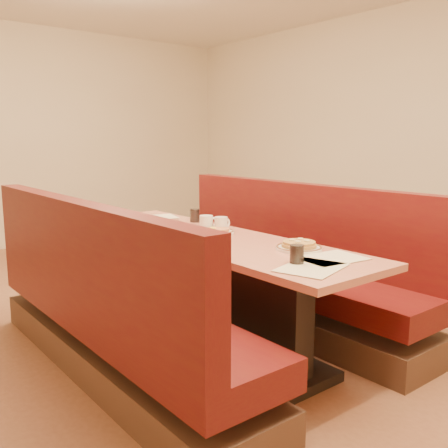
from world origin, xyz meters
TOP-DOWN VIEW (x-y plane):
  - ground at (0.00, 0.00)m, footprint 8.00×8.00m
  - room_envelope at (0.00, 0.00)m, footprint 6.04×8.04m
  - diner_table at (0.00, 0.00)m, footprint 0.70×2.50m
  - booth_left at (-0.73, 0.00)m, footprint 0.55×2.50m
  - booth_right at (0.73, 0.00)m, footprint 0.55×2.50m
  - placemat_near_left at (-0.11, -1.00)m, footprint 0.41×0.35m
  - placemat_near_right at (0.12, -0.93)m, footprint 0.38×0.30m
  - placemat_far_left at (-0.12, 0.81)m, footprint 0.46×0.41m
  - placemat_far_right at (0.12, 0.89)m, footprint 0.40×0.34m
  - pancake_plate at (0.15, -0.68)m, footprint 0.27×0.27m
  - eggs_plate at (-0.26, -0.28)m, footprint 0.27×0.27m
  - extra_plate_mid at (0.10, 0.02)m, footprint 0.22×0.22m
  - extra_plate_far at (-0.13, 1.10)m, footprint 0.20×0.20m
  - coffee_mug_a at (0.18, 0.08)m, footprint 0.13×0.09m
  - coffee_mug_b at (-0.09, 0.53)m, footprint 0.10×0.07m
  - coffee_mug_c at (0.13, 0.18)m, footprint 0.13×0.09m
  - coffee_mug_d at (-0.23, 0.82)m, footprint 0.11×0.08m
  - soda_tumbler_near at (-0.11, -0.90)m, footprint 0.07×0.07m
  - soda_tumbler_mid at (0.25, 0.51)m, footprint 0.07×0.07m

SIDE VIEW (x-z plane):
  - ground at x=0.00m, z-range 0.00..0.00m
  - booth_left at x=-0.73m, z-range -0.16..0.89m
  - booth_right at x=0.73m, z-range -0.16..0.89m
  - diner_table at x=0.00m, z-range 0.00..0.75m
  - placemat_near_left at x=-0.11m, z-range 0.75..0.76m
  - placemat_near_right at x=0.12m, z-range 0.75..0.76m
  - placemat_far_left at x=-0.12m, z-range 0.75..0.76m
  - placemat_far_right at x=0.12m, z-range 0.75..0.76m
  - extra_plate_far at x=-0.13m, z-range 0.74..0.78m
  - extra_plate_mid at x=0.10m, z-range 0.74..0.79m
  - eggs_plate at x=-0.26m, z-range 0.74..0.79m
  - pancake_plate at x=0.15m, z-range 0.74..0.80m
  - coffee_mug_b at x=-0.09m, z-range 0.75..0.83m
  - coffee_mug_d at x=-0.23m, z-range 0.75..0.83m
  - soda_tumbler_near at x=-0.11m, z-range 0.75..0.85m
  - coffee_mug_a at x=0.18m, z-range 0.75..0.85m
  - soda_tumbler_mid at x=0.25m, z-range 0.75..0.85m
  - coffee_mug_c at x=0.13m, z-range 0.75..0.85m
  - room_envelope at x=0.00m, z-range 0.52..3.34m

